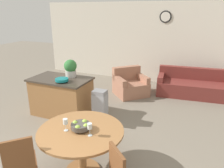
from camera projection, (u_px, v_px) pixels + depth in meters
name	position (u px, v px, depth m)	size (l,w,h in m)	color
wall_back	(148.00, 43.00, 7.50)	(8.00, 0.09, 2.70)	silver
dining_table	(81.00, 140.00, 3.29)	(1.29, 1.29, 0.75)	#9E6B3D
dining_chair_near_left	(20.00, 162.00, 2.92)	(0.59, 0.59, 0.92)	brown
fruit_bowl	(81.00, 126.00, 3.22)	(0.28, 0.28, 0.13)	#4C4742
wine_glass_left	(65.00, 122.00, 3.17)	(0.07, 0.07, 0.19)	silver
wine_glass_right	(90.00, 127.00, 3.05)	(0.07, 0.07, 0.19)	silver
kitchen_island	(62.00, 96.00, 5.27)	(1.41, 0.84, 0.91)	#9E6B3D
teal_bowl	(62.00, 80.00, 4.86)	(0.29, 0.29, 0.08)	#147A7F
potted_plant	(70.00, 68.00, 5.19)	(0.30, 0.30, 0.42)	beige
trash_bin	(100.00, 106.00, 4.90)	(0.30, 0.24, 0.76)	#9E9EA3
couch	(194.00, 87.00, 6.47)	(2.21, 1.08, 0.78)	maroon
armchair	(130.00, 86.00, 6.55)	(1.20, 1.20, 0.80)	#A87056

